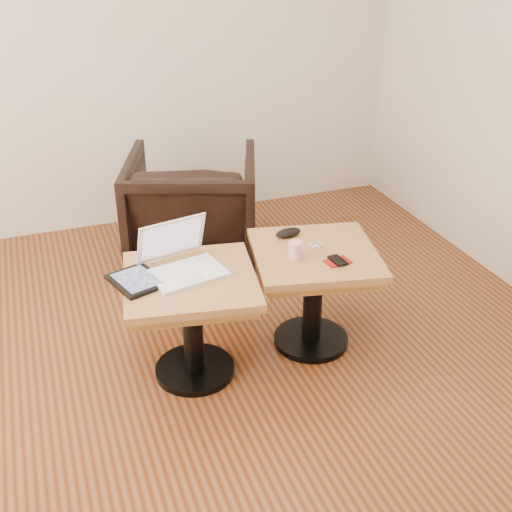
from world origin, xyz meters
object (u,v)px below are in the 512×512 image
object	(u,v)px
side_table_left	(191,302)
laptop	(182,262)
side_table_right	(314,275)
striped_cup	(295,250)
armchair	(193,210)

from	to	relation	value
side_table_left	laptop	world-z (taller)	laptop
side_table_right	striped_cup	xyz separation A→B (m)	(-0.12, -0.03, 0.18)
laptop	striped_cup	bearing A→B (deg)	-18.51
side_table_left	armchair	size ratio (longest dim) A/B	0.86
side_table_right	striped_cup	bearing A→B (deg)	-153.76
side_table_left	striped_cup	xyz separation A→B (m)	(0.54, 0.00, 0.18)
side_table_left	armchair	world-z (taller)	armchair
side_table_right	armchair	xyz separation A→B (m)	(-0.34, 1.11, -0.05)
side_table_right	laptop	world-z (taller)	laptop
laptop	side_table_left	bearing A→B (deg)	-86.76
side_table_left	side_table_right	world-z (taller)	same
laptop	striped_cup	distance (m)	0.56
side_table_left	laptop	xyz separation A→B (m)	(-0.02, 0.07, 0.19)
side_table_right	laptop	distance (m)	0.70
striped_cup	armchair	size ratio (longest dim) A/B	0.11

